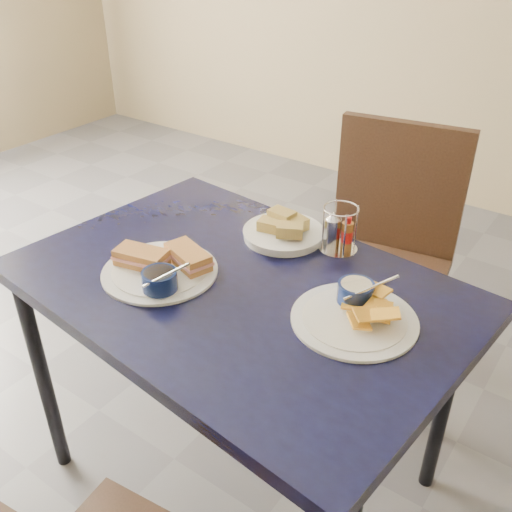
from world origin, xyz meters
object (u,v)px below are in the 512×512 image
Objects in this scene: sandwich_plate at (162,266)px; bread_basket at (284,231)px; dining_table at (238,303)px; chair_far at (390,243)px; plantain_plate at (357,310)px; condiment_caddy at (338,232)px.

sandwich_plate reaches higher than bread_basket.
chair_far is at bearing 81.07° from dining_table.
plantain_plate is at bearing 14.90° from sandwich_plate.
chair_far reaches higher than plantain_plate.
chair_far is 0.91m from sandwich_plate.
condiment_caddy reaches higher than sandwich_plate.
dining_table is 5.30× the size of bread_basket.
dining_table is 4.15× the size of plantain_plate.
dining_table is 9.18× the size of condiment_caddy.
plantain_plate reaches higher than dining_table.
dining_table is at bearing 24.67° from sandwich_plate.
bread_basket is (-0.35, 0.22, 0.00)m from plantain_plate.
dining_table is 0.33m from plantain_plate.
chair_far is (0.12, 0.75, -0.13)m from dining_table.
sandwich_plate reaches higher than dining_table.
dining_table is 1.29× the size of chair_far.
sandwich_plate is 2.35× the size of condiment_caddy.
plantain_plate is at bearing -31.99° from bread_basket.
plantain_plate is at bearing -52.90° from condiment_caddy.
condiment_caddy reaches higher than bread_basket.
condiment_caddy reaches higher than plantain_plate.
dining_table is at bearing -83.16° from bread_basket.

